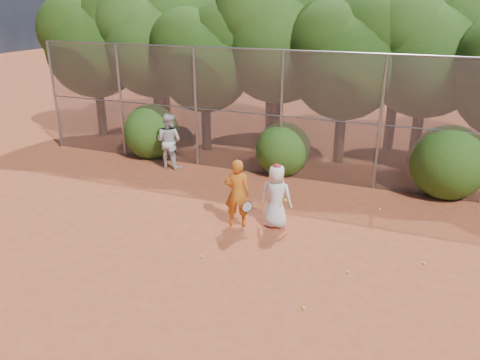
% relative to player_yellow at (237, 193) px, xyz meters
% --- Properties ---
extents(ground, '(80.00, 80.00, 0.00)m').
position_rel_player_yellow_xyz_m(ground, '(0.93, -2.14, -0.88)').
color(ground, '#9E4123').
rests_on(ground, ground).
extents(fence_back, '(20.05, 0.09, 4.03)m').
position_rel_player_yellow_xyz_m(fence_back, '(0.82, 3.86, 1.17)').
color(fence_back, gray).
rests_on(fence_back, ground).
extents(tree_0, '(4.38, 3.81, 6.00)m').
position_rel_player_yellow_xyz_m(tree_0, '(-8.51, 5.90, 3.05)').
color(tree_0, black).
rests_on(tree_0, ground).
extents(tree_1, '(4.64, 4.03, 6.35)m').
position_rel_player_yellow_xyz_m(tree_1, '(-6.01, 6.40, 3.28)').
color(tree_1, black).
rests_on(tree_1, ground).
extents(tree_2, '(3.99, 3.47, 5.47)m').
position_rel_player_yellow_xyz_m(tree_2, '(-3.51, 5.69, 2.70)').
color(tree_2, black).
rests_on(tree_2, ground).
extents(tree_3, '(4.89, 4.26, 6.70)m').
position_rel_player_yellow_xyz_m(tree_3, '(-1.00, 6.70, 3.51)').
color(tree_3, black).
rests_on(tree_3, ground).
extents(tree_4, '(4.19, 3.64, 5.73)m').
position_rel_player_yellow_xyz_m(tree_4, '(1.49, 6.09, 2.87)').
color(tree_4, black).
rests_on(tree_4, ground).
extents(tree_5, '(4.51, 3.92, 6.17)m').
position_rel_player_yellow_xyz_m(tree_5, '(3.99, 6.90, 3.16)').
color(tree_5, black).
rests_on(tree_5, ground).
extents(tree_9, '(4.83, 4.20, 6.62)m').
position_rel_player_yellow_xyz_m(tree_9, '(-7.00, 8.70, 3.45)').
color(tree_9, black).
rests_on(tree_9, ground).
extents(tree_10, '(5.15, 4.48, 7.06)m').
position_rel_player_yellow_xyz_m(tree_10, '(-2.00, 8.90, 3.74)').
color(tree_10, black).
rests_on(tree_10, ground).
extents(tree_11, '(4.64, 4.03, 6.35)m').
position_rel_player_yellow_xyz_m(tree_11, '(2.99, 8.50, 3.28)').
color(tree_11, black).
rests_on(tree_11, ground).
extents(bush_0, '(2.00, 2.00, 2.00)m').
position_rel_player_yellow_xyz_m(bush_0, '(-5.07, 4.16, 0.12)').
color(bush_0, '#234B12').
rests_on(bush_0, ground).
extents(bush_1, '(1.80, 1.80, 1.80)m').
position_rel_player_yellow_xyz_m(bush_1, '(-0.07, 4.16, 0.02)').
color(bush_1, '#234B12').
rests_on(bush_1, ground).
extents(bush_2, '(2.20, 2.20, 2.20)m').
position_rel_player_yellow_xyz_m(bush_2, '(4.93, 4.16, 0.22)').
color(bush_2, '#234B12').
rests_on(bush_2, ground).
extents(player_yellow, '(0.84, 0.61, 1.77)m').
position_rel_player_yellow_xyz_m(player_yellow, '(0.00, 0.00, 0.00)').
color(player_yellow, '#C76617').
rests_on(player_yellow, ground).
extents(player_teen, '(0.83, 0.56, 1.67)m').
position_rel_player_yellow_xyz_m(player_teen, '(0.92, 0.31, -0.05)').
color(player_teen, white).
rests_on(player_teen, ground).
extents(player_white, '(0.95, 0.80, 1.88)m').
position_rel_player_yellow_xyz_m(player_white, '(-3.82, 3.26, 0.06)').
color(player_white, silver).
rests_on(player_white, ground).
extents(ball_0, '(0.07, 0.07, 0.07)m').
position_rel_player_yellow_xyz_m(ball_0, '(3.04, -1.26, -0.85)').
color(ball_0, yellow).
rests_on(ball_0, ground).
extents(ball_1, '(0.07, 0.07, 0.07)m').
position_rel_player_yellow_xyz_m(ball_1, '(4.51, -0.28, -0.85)').
color(ball_1, yellow).
rests_on(ball_1, ground).
extents(ball_2, '(0.07, 0.07, 0.07)m').
position_rel_player_yellow_xyz_m(ball_2, '(2.48, -2.80, -0.85)').
color(ball_2, yellow).
rests_on(ball_2, ground).
extents(ball_4, '(0.07, 0.07, 0.07)m').
position_rel_player_yellow_xyz_m(ball_4, '(-0.10, -1.83, -0.85)').
color(ball_4, yellow).
rests_on(ball_4, ground).
extents(ball_5, '(0.07, 0.07, 0.07)m').
position_rel_player_yellow_xyz_m(ball_5, '(3.31, 2.28, -0.85)').
color(ball_5, yellow).
rests_on(ball_5, ground).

